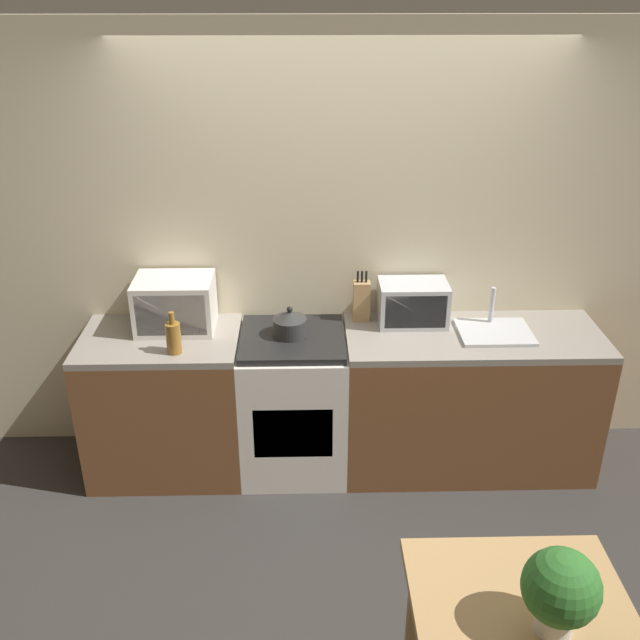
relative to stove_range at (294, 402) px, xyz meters
name	(u,v)px	position (x,y,z in m)	size (l,w,h in m)	color
ground_plane	(347,539)	(0.29, -0.69, -0.45)	(16.00, 16.00, 0.00)	#33302D
wall_back	(341,250)	(0.29, 0.34, 0.85)	(10.00, 0.06, 2.60)	beige
counter_left_run	(166,403)	(-0.77, 0.00, 0.00)	(0.92, 0.62, 0.90)	brown
counter_right_run	(468,399)	(1.06, 0.00, 0.00)	(1.50, 0.62, 0.90)	brown
stove_range	(294,402)	(0.00, 0.00, 0.00)	(0.63, 0.62, 0.90)	silver
kettle	(290,323)	(-0.01, 0.01, 0.53)	(0.20, 0.20, 0.18)	#2D2D2D
microwave	(175,304)	(-0.68, 0.12, 0.61)	(0.45, 0.33, 0.31)	silver
bottle	(173,337)	(-0.65, -0.18, 0.55)	(0.08, 0.08, 0.25)	olive
knife_block	(361,301)	(0.41, 0.21, 0.58)	(0.10, 0.08, 0.32)	tan
toaster_oven	(413,303)	(0.72, 0.16, 0.58)	(0.40, 0.26, 0.26)	silver
sink_basin	(494,331)	(1.18, 0.01, 0.47)	(0.42, 0.34, 0.24)	silver
dining_table	(518,626)	(0.84, -1.84, 0.20)	(0.79, 0.66, 0.77)	tan
potted_plant	(561,590)	(0.91, -1.95, 0.51)	(0.26, 0.26, 0.33)	beige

